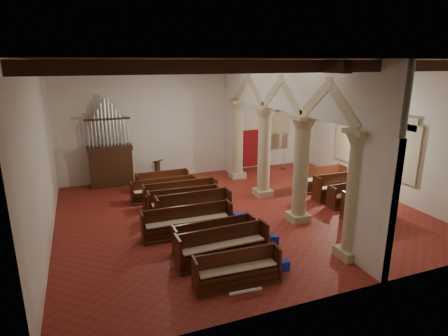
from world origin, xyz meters
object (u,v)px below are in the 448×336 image
nave_pew_0 (237,274)px  aisle_pew_0 (369,208)px  processional_banner (284,156)px  pipe_organ (111,159)px  lectern (158,172)px

nave_pew_0 → aisle_pew_0: (6.63, 2.39, 0.06)m
processional_banner → aisle_pew_0: size_ratio=0.95×
nave_pew_0 → pipe_organ: bearing=105.8°
pipe_organ → processional_banner: size_ratio=2.07×
lectern → nave_pew_0: (0.15, -10.10, -0.15)m
pipe_organ → lectern: 2.44m
nave_pew_0 → aisle_pew_0: aisle_pew_0 is taller
pipe_organ → processional_banner: (9.39, -0.47, -0.61)m
lectern → aisle_pew_0: bearing=-71.4°
aisle_pew_0 → nave_pew_0: bearing=-161.6°
pipe_organ → nave_pew_0: (2.42, -10.11, -1.05)m
pipe_organ → aisle_pew_0: pipe_organ is taller
lectern → processional_banner: size_ratio=0.54×
lectern → pipe_organ: bearing=157.0°
aisle_pew_0 → processional_banner: bearing=85.9°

